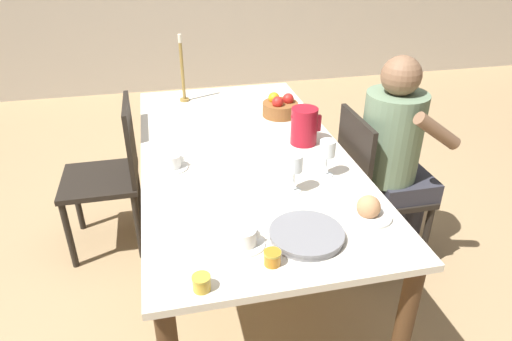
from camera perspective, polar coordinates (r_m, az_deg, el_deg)
ground_plane at (r=2.67m, az=-1.40°, el=-11.49°), size 20.00×20.00×0.00m
dining_table at (r=2.31m, az=-1.59°, el=0.60°), size 0.99×1.96×0.72m
chair_person_side at (r=2.52m, az=14.35°, el=-1.87°), size 0.42×0.42×0.88m
chair_opposite at (r=2.70m, az=-17.60°, el=-0.22°), size 0.42×0.42×0.88m
person_seated at (r=2.43m, az=17.09°, el=2.55°), size 0.39×0.41×1.18m
red_pitcher at (r=2.32m, az=6.03°, el=5.57°), size 0.16×0.13×0.19m
wine_glass_water at (r=2.02m, az=8.92°, el=2.53°), size 0.07×0.07×0.17m
wine_glass_juice at (r=1.88m, az=4.83°, el=0.64°), size 0.07×0.07×0.17m
teacup_near_person at (r=1.62m, az=-1.44°, el=-8.49°), size 0.15×0.15×0.07m
teacup_across at (r=2.14m, az=-10.45°, el=1.01°), size 0.15×0.15×0.07m
serving_tray at (r=1.67m, az=6.33°, el=-7.99°), size 0.27×0.27×0.03m
bread_plate at (r=1.82m, az=13.84°, el=-4.78°), size 0.19×0.19×0.09m
jam_jar_amber at (r=1.55m, az=2.06°, el=-10.78°), size 0.06×0.06×0.05m
jam_jar_red at (r=1.47m, az=-6.83°, el=-13.69°), size 0.06×0.06×0.05m
fruit_bowl at (r=2.67m, az=3.03°, el=7.91°), size 0.21×0.21×0.13m
candlestick_tall at (r=2.90m, az=-9.16°, el=11.74°), size 0.06×0.06×0.41m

